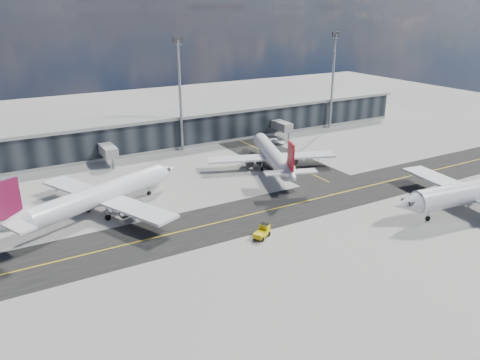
{
  "coord_description": "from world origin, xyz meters",
  "views": [
    {
      "loc": [
        -45.85,
        -62.52,
        35.5
      ],
      "look_at": [
        -4.82,
        9.03,
        5.0
      ],
      "focal_mm": 35.0,
      "sensor_mm": 36.0,
      "label": 1
    }
  ],
  "objects": [
    {
      "name": "airliner_redtail",
      "position": [
        11.89,
        22.9,
        3.48
      ],
      "size": [
        29.82,
        34.51,
        10.54
      ],
      "rotation": [
        0.0,
        0.0,
        -0.35
      ],
      "color": "white",
      "rests_on": "ground"
    },
    {
      "name": "floodlight_masts",
      "position": [
        0.0,
        48.0,
        15.61
      ],
      "size": [
        102.5,
        0.7,
        28.9
      ],
      "color": "gray",
      "rests_on": "ground"
    },
    {
      "name": "service_van",
      "position": [
        25.13,
        41.0,
        0.68
      ],
      "size": [
        3.84,
        5.37,
        1.36
      ],
      "primitive_type": "imported",
      "rotation": [
        0.0,
        0.0,
        0.36
      ],
      "color": "white",
      "rests_on": "ground"
    },
    {
      "name": "taxiway_lanes",
      "position": [
        3.91,
        10.74,
        0.01
      ],
      "size": [
        180.0,
        63.0,
        0.03
      ],
      "color": "black",
      "rests_on": "ground"
    },
    {
      "name": "terminal_concourse",
      "position": [
        0.04,
        54.93,
        4.09
      ],
      "size": [
        152.0,
        19.8,
        8.8
      ],
      "color": "black",
      "rests_on": "ground"
    },
    {
      "name": "ground",
      "position": [
        0.0,
        0.0,
        0.0
      ],
      "size": [
        300.0,
        300.0,
        0.0
      ],
      "primitive_type": "plane",
      "color": "gray",
      "rests_on": "ground"
    },
    {
      "name": "airliner_af",
      "position": [
        -29.49,
        17.37,
        3.79
      ],
      "size": [
        37.05,
        32.0,
        11.49
      ],
      "rotation": [
        0.0,
        0.0,
        -1.16
      ],
      "color": "white",
      "rests_on": "ground"
    },
    {
      "name": "baggage_tug",
      "position": [
        -8.35,
        -4.61,
        1.06
      ],
      "size": [
        3.71,
        3.05,
        2.11
      ],
      "rotation": [
        0.0,
        0.0,
        -1.05
      ],
      "color": "#DCBE0B",
      "rests_on": "ground"
    }
  ]
}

